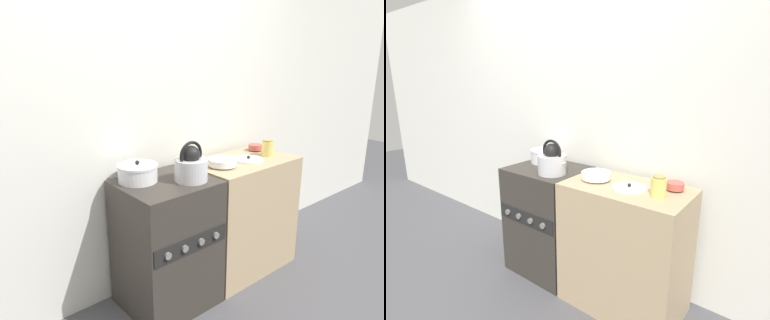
{
  "view_description": "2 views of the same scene",
  "coord_description": "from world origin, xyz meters",
  "views": [
    {
      "loc": [
        -1.34,
        -1.57,
        1.72
      ],
      "look_at": [
        0.25,
        0.29,
        0.99
      ],
      "focal_mm": 35.0,
      "sensor_mm": 36.0,
      "label": 1
    },
    {
      "loc": [
        1.61,
        -1.42,
        1.58
      ],
      "look_at": [
        0.29,
        0.29,
        1.01
      ],
      "focal_mm": 28.0,
      "sensor_mm": 36.0,
      "label": 2
    }
  ],
  "objects": [
    {
      "name": "small_ceramic_bowl",
      "position": [
        1.0,
        0.37,
        0.94
      ],
      "size": [
        0.11,
        0.11,
        0.05
      ],
      "color": "#B75147",
      "rests_on": "counter"
    },
    {
      "name": "wall_back",
      "position": [
        0.0,
        0.59,
        1.25
      ],
      "size": [
        7.0,
        0.06,
        2.5
      ],
      "color": "silver",
      "rests_on": "ground_plane"
    },
    {
      "name": "stove",
      "position": [
        0.0,
        0.26,
        0.45
      ],
      "size": [
        0.6,
        0.55,
        0.9
      ],
      "color": "#332D28",
      "rests_on": "ground_plane"
    },
    {
      "name": "kettle",
      "position": [
        0.14,
        0.17,
        1.0
      ],
      "size": [
        0.26,
        0.21,
        0.26
      ],
      "color": "silver",
      "rests_on": "stove"
    },
    {
      "name": "storage_jar",
      "position": [
        0.96,
        0.21,
        0.97
      ],
      "size": [
        0.09,
        0.09,
        0.13
      ],
      "color": "#E0CC66",
      "rests_on": "counter"
    },
    {
      "name": "ground_plane",
      "position": [
        0.0,
        0.0,
        0.0
      ],
      "size": [
        12.0,
        12.0,
        0.0
      ],
      "primitive_type": "plane",
      "color": "#4C4C51"
    },
    {
      "name": "counter",
      "position": [
        0.73,
        0.25,
        0.45
      ],
      "size": [
        0.83,
        0.49,
        0.91
      ],
      "color": "tan",
      "rests_on": "ground_plane"
    },
    {
      "name": "cooking_pot",
      "position": [
        -0.13,
        0.38,
        0.96
      ],
      "size": [
        0.26,
        0.26,
        0.14
      ],
      "color": "silver",
      "rests_on": "stove"
    },
    {
      "name": "loose_pot_lid",
      "position": [
        0.76,
        0.23,
        0.91
      ],
      "size": [
        0.23,
        0.23,
        0.03
      ],
      "color": "silver",
      "rests_on": "counter"
    },
    {
      "name": "enamel_bowl",
      "position": [
        0.49,
        0.24,
        0.94
      ],
      "size": [
        0.21,
        0.21,
        0.06
      ],
      "color": "white",
      "rests_on": "counter"
    }
  ]
}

